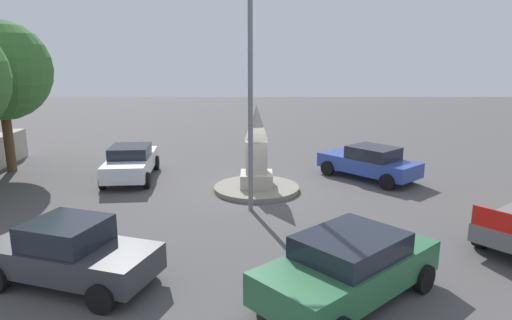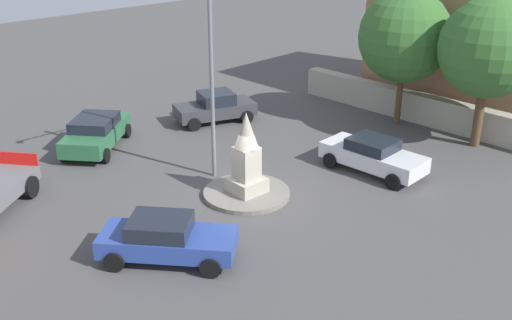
% 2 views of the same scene
% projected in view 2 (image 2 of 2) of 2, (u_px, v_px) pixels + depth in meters
% --- Properties ---
extents(ground_plane, '(80.00, 80.00, 0.00)m').
position_uv_depth(ground_plane, '(247.00, 195.00, 23.38)').
color(ground_plane, '#4F4C4C').
extents(traffic_island, '(3.29, 3.29, 0.18)m').
position_uv_depth(traffic_island, '(247.00, 193.00, 23.35)').
color(traffic_island, gray).
rests_on(traffic_island, ground).
extents(monument, '(1.23, 1.23, 3.15)m').
position_uv_depth(monument, '(246.00, 157.00, 22.75)').
color(monument, '#B2AA99').
rests_on(monument, traffic_island).
extents(streetlamp, '(3.58, 0.28, 8.23)m').
position_uv_depth(streetlamp, '(211.00, 55.00, 23.06)').
color(streetlamp, slate).
rests_on(streetlamp, ground).
extents(car_dark_grey_parked_right, '(4.25, 2.85, 1.52)m').
position_uv_depth(car_dark_grey_parked_right, '(215.00, 107.00, 30.69)').
color(car_dark_grey_parked_right, '#38383D').
rests_on(car_dark_grey_parked_right, ground).
extents(car_blue_near_island, '(4.05, 4.24, 1.42)m').
position_uv_depth(car_blue_near_island, '(166.00, 239.00, 19.03)').
color(car_blue_near_island, '#2D479E').
rests_on(car_blue_near_island, ground).
extents(car_green_approaching, '(4.46, 4.28, 1.48)m').
position_uv_depth(car_green_approaching, '(96.00, 132.00, 27.40)').
color(car_green_approaching, '#2D6B42').
rests_on(car_green_approaching, ground).
extents(car_white_passing, '(2.23, 4.45, 1.43)m').
position_uv_depth(car_white_passing, '(373.00, 155.00, 25.11)').
color(car_white_passing, silver).
rests_on(car_white_passing, ground).
extents(stone_boundary_wall, '(1.48, 13.81, 1.43)m').
position_uv_depth(stone_boundary_wall, '(417.00, 107.00, 30.77)').
color(stone_boundary_wall, '#B2AA99').
rests_on(stone_boundary_wall, ground).
extents(corner_building, '(8.37, 9.61, 8.21)m').
position_uv_depth(corner_building, '(479.00, 24.00, 32.94)').
color(corner_building, '#A87A56').
rests_on(corner_building, ground).
extents(tree_near_wall, '(4.39, 4.39, 6.55)m').
position_uv_depth(tree_near_wall, '(405.00, 37.00, 29.01)').
color(tree_near_wall, brown).
rests_on(tree_near_wall, ground).
extents(tree_mid_cluster, '(4.32, 4.32, 6.65)m').
position_uv_depth(tree_mid_cluster, '(489.00, 48.00, 26.25)').
color(tree_mid_cluster, brown).
rests_on(tree_mid_cluster, ground).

